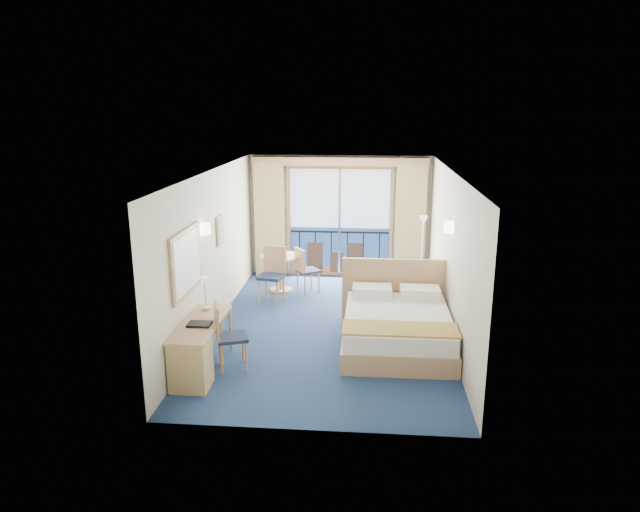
% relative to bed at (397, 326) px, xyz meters
% --- Properties ---
extents(floor, '(6.50, 6.50, 0.00)m').
position_rel_bed_xyz_m(floor, '(-1.13, 0.66, -0.33)').
color(floor, navy).
rests_on(floor, ground).
extents(room_walls, '(4.04, 6.54, 2.72)m').
position_rel_bed_xyz_m(room_walls, '(-1.13, 0.66, 1.45)').
color(room_walls, beige).
rests_on(room_walls, ground).
extents(balcony_door, '(2.36, 0.03, 2.52)m').
position_rel_bed_xyz_m(balcony_door, '(-1.14, 3.88, 0.81)').
color(balcony_door, navy).
rests_on(balcony_door, room_walls).
extents(curtain_left, '(0.65, 0.22, 2.55)m').
position_rel_bed_xyz_m(curtain_left, '(-2.68, 3.73, 0.95)').
color(curtain_left, '#D6BD76').
rests_on(curtain_left, room_walls).
extents(curtain_right, '(0.65, 0.22, 2.55)m').
position_rel_bed_xyz_m(curtain_right, '(0.42, 3.73, 0.95)').
color(curtain_right, '#D6BD76').
rests_on(curtain_right, room_walls).
extents(pelmet, '(3.80, 0.25, 0.18)m').
position_rel_bed_xyz_m(pelmet, '(-1.13, 3.76, 2.25)').
color(pelmet, tan).
rests_on(pelmet, room_walls).
extents(mirror, '(0.05, 1.25, 0.95)m').
position_rel_bed_xyz_m(mirror, '(-3.10, -0.84, 1.22)').
color(mirror, tan).
rests_on(mirror, room_walls).
extents(wall_print, '(0.04, 0.42, 0.52)m').
position_rel_bed_xyz_m(wall_print, '(-3.10, 1.11, 1.27)').
color(wall_print, tan).
rests_on(wall_print, room_walls).
extents(sconce_left, '(0.18, 0.18, 0.18)m').
position_rel_bed_xyz_m(sconce_left, '(-3.07, 0.06, 1.52)').
color(sconce_left, '#FFEBB2').
rests_on(sconce_left, room_walls).
extents(sconce_right, '(0.18, 0.18, 0.18)m').
position_rel_bed_xyz_m(sconce_right, '(0.81, 0.51, 1.52)').
color(sconce_right, '#FFEBB2').
rests_on(sconce_right, room_walls).
extents(bed, '(1.86, 2.21, 1.17)m').
position_rel_bed_xyz_m(bed, '(0.00, 0.00, 0.00)').
color(bed, tan).
rests_on(bed, ground).
extents(nightstand, '(0.39, 0.37, 0.51)m').
position_rel_bed_xyz_m(nightstand, '(0.65, 1.48, -0.07)').
color(nightstand, tan).
rests_on(nightstand, ground).
extents(phone, '(0.19, 0.15, 0.08)m').
position_rel_bed_xyz_m(phone, '(0.61, 1.51, 0.22)').
color(phone, silver).
rests_on(phone, nightstand).
extents(armchair, '(1.04, 1.04, 0.70)m').
position_rel_bed_xyz_m(armchair, '(0.29, 1.98, 0.02)').
color(armchair, '#4E545E').
rests_on(armchair, ground).
extents(floor_lamp, '(0.21, 0.21, 1.51)m').
position_rel_bed_xyz_m(floor_lamp, '(0.65, 3.23, 0.82)').
color(floor_lamp, silver).
rests_on(floor_lamp, ground).
extents(desk, '(0.54, 1.57, 0.73)m').
position_rel_bed_xyz_m(desk, '(-2.85, -1.55, 0.08)').
color(desk, tan).
rests_on(desk, ground).
extents(desk_chair, '(0.56, 0.55, 1.01)m').
position_rel_bed_xyz_m(desk_chair, '(-2.51, -1.05, 0.24)').
color(desk_chair, '#1B2340').
rests_on(desk_chair, ground).
extents(folder, '(0.32, 0.24, 0.03)m').
position_rel_bed_xyz_m(folder, '(-2.84, -1.22, 0.42)').
color(folder, black).
rests_on(folder, desk).
extents(desk_lamp, '(0.13, 0.13, 0.50)m').
position_rel_bed_xyz_m(desk_lamp, '(-2.93, -0.60, 0.78)').
color(desk_lamp, silver).
rests_on(desk_lamp, desk).
extents(round_table, '(0.84, 0.84, 0.75)m').
position_rel_bed_xyz_m(round_table, '(-2.28, 2.64, 0.24)').
color(round_table, tan).
rests_on(round_table, ground).
extents(table_chair_a, '(0.57, 0.57, 0.94)m').
position_rel_bed_xyz_m(table_chair_a, '(-1.77, 2.57, 0.20)').
color(table_chair_a, '#1B2340').
rests_on(table_chair_a, ground).
extents(table_chair_b, '(0.55, 0.56, 1.08)m').
position_rel_bed_xyz_m(table_chair_b, '(-2.33, 2.00, 0.28)').
color(table_chair_b, '#1B2340').
rests_on(table_chair_b, ground).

